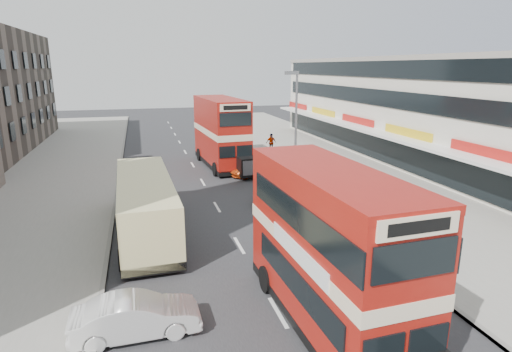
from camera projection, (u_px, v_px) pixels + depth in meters
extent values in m
plane|color=#28282B|center=(298.00, 348.00, 13.11)|extent=(160.00, 160.00, 0.00)
cube|color=#28282B|center=(203.00, 182.00, 31.77)|extent=(12.00, 90.00, 0.01)
cube|color=gray|center=(348.00, 171.00, 34.84)|extent=(12.00, 90.00, 0.15)
cube|color=gray|center=(26.00, 194.00, 28.66)|extent=(12.00, 90.00, 0.15)
cube|color=gray|center=(118.00, 187.00, 30.18)|extent=(0.20, 90.00, 0.16)
cube|color=gray|center=(280.00, 176.00, 33.32)|extent=(0.20, 90.00, 0.16)
cube|color=beige|center=(421.00, 112.00, 37.65)|extent=(8.00, 46.00, 9.00)
cube|color=black|center=(379.00, 146.00, 37.34)|extent=(0.10, 44.00, 2.40)
cube|color=gray|center=(427.00, 58.00, 36.49)|extent=(8.20, 46.20, 0.40)
cube|color=white|center=(371.00, 131.00, 36.77)|extent=(1.80, 44.00, 0.20)
cylinder|color=slate|center=(296.00, 130.00, 30.59)|extent=(0.16, 0.16, 8.00)
cube|color=slate|center=(292.00, 73.00, 29.49)|extent=(1.00, 0.20, 0.25)
cube|color=black|center=(325.00, 313.00, 14.34)|extent=(2.92, 8.27, 0.36)
cube|color=maroon|center=(327.00, 280.00, 14.03)|extent=(2.90, 8.27, 2.25)
cube|color=beige|center=(328.00, 244.00, 13.71)|extent=(2.94, 8.31, 0.46)
cube|color=maroon|center=(330.00, 208.00, 13.40)|extent=(2.90, 8.27, 2.15)
cube|color=maroon|center=(332.00, 173.00, 13.11)|extent=(2.92, 8.29, 0.26)
cube|color=black|center=(221.00, 161.00, 36.95)|extent=(3.41, 9.08, 0.39)
cube|color=maroon|center=(221.00, 146.00, 36.61)|extent=(3.39, 9.08, 2.45)
cube|color=beige|center=(221.00, 130.00, 36.26)|extent=(3.43, 9.12, 0.50)
cube|color=maroon|center=(220.00, 115.00, 35.92)|extent=(3.39, 9.08, 2.34)
cube|color=maroon|center=(220.00, 100.00, 35.61)|extent=(3.41, 9.10, 0.28)
cube|color=black|center=(247.00, 167.00, 32.34)|extent=(1.43, 1.43, 1.45)
cube|color=black|center=(147.00, 226.00, 21.97)|extent=(2.95, 10.48, 0.42)
cube|color=beige|center=(146.00, 204.00, 21.67)|extent=(2.93, 10.48, 2.70)
imported|color=silver|center=(136.00, 316.00, 13.57)|extent=(4.09, 1.49, 1.34)
imported|color=maroon|center=(294.00, 191.00, 26.82)|extent=(5.40, 2.67, 1.51)
imported|color=#D74D15|center=(256.00, 168.00, 33.53)|extent=(4.55, 2.36, 1.23)
imported|color=#599CB3|center=(230.00, 144.00, 43.08)|extent=(4.48, 1.96, 1.50)
imported|color=gray|center=(335.00, 183.00, 27.41)|extent=(0.72, 0.50, 1.92)
imported|color=gray|center=(271.00, 143.00, 42.15)|extent=(1.13, 0.63, 1.82)
imported|color=gray|center=(270.00, 181.00, 30.54)|extent=(0.60, 1.66, 0.87)
imported|color=black|center=(270.00, 169.00, 30.32)|extent=(0.71, 0.47, 1.92)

